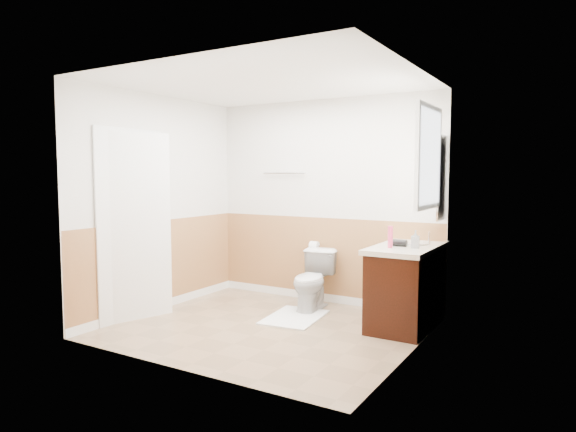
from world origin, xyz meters
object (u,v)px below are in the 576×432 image
Objects in this scene: toilet at (312,280)px; bath_mat at (295,317)px; vanity_cabinet at (407,288)px; lotion_bottle at (390,237)px; soap_dispenser at (415,239)px.

bath_mat is (0.00, -0.42, -0.34)m from toilet.
vanity_cabinet reaches higher than toilet.
lotion_bottle is at bearing -23.50° from toilet.
soap_dispenser is (0.12, -0.14, 0.54)m from vanity_cabinet.
soap_dispenser is at bearing 10.14° from bath_mat.
toilet is 0.63× the size of vanity_cabinet.
toilet reaches higher than bath_mat.
lotion_bottle reaches higher than bath_mat.
toilet is 3.88× the size of soap_dispenser.
soap_dispenser reaches higher than bath_mat.
bath_mat is 0.73× the size of vanity_cabinet.
toilet is at bearing 163.33° from lotion_bottle.
soap_dispenser is at bearing -50.11° from vanity_cabinet.
lotion_bottle is at bearing -110.86° from vanity_cabinet.
soap_dispenser reaches higher than toilet.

